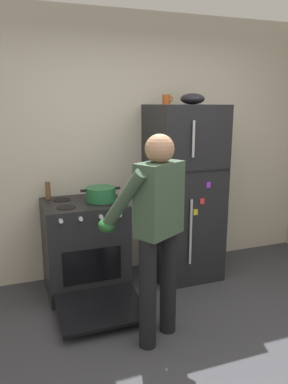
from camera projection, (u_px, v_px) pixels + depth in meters
ground at (220, 377)px, 2.56m from camera, size 8.00×8.00×0.00m
kitchen_wall_back at (129, 147)px, 4.03m from camera, size 6.00×0.10×2.70m
refrigerator at (183, 193)px, 3.94m from camera, size 0.68×0.72×1.79m
stove_range at (85, 247)px, 3.68m from camera, size 0.76×1.21×0.90m
person_cook at (155, 222)px, 2.79m from camera, size 0.64×0.67×1.60m
red_pot at (101, 194)px, 3.58m from camera, size 0.38×0.28×0.14m
coffee_mug at (167, 100)px, 3.71m from camera, size 0.11×0.08×0.10m
pepper_mill at (48, 191)px, 3.65m from camera, size 0.05×0.05×0.17m
mixing_bowl at (192, 99)px, 3.75m from camera, size 0.24×0.24×0.11m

